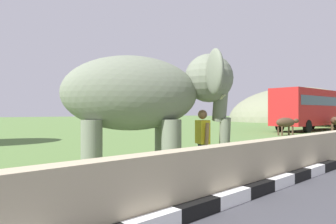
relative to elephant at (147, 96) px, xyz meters
The scene contains 8 objects.
barrier_parapet 2.72m from the elephant, 113.35° to the right, with size 28.00×0.36×1.00m, color tan.
elephant is the anchor object (origin of this frame).
person_handler 1.78m from the elephant, 23.02° to the right, with size 0.39×0.62×1.66m.
bus_red 23.63m from the elephant, 13.24° to the left, with size 9.50×2.89×3.50m.
bus_orange 36.46m from the elephant, 12.17° to the left, with size 9.57×3.44×3.50m.
cow_near 16.64m from the elephant, 14.87° to the left, with size 1.90×1.14×1.23m.
cow_mid 23.29m from the elephant, ahead, with size 1.91×1.11×1.23m.
hill_east 55.52m from the elephant, 20.15° to the left, with size 28.61×22.89×12.36m.
Camera 1 is at (-1.68, 0.88, 1.59)m, focal length 33.21 mm.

